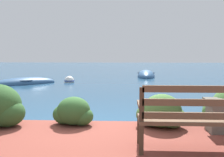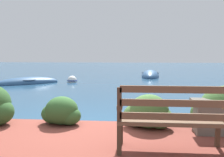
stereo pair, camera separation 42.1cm
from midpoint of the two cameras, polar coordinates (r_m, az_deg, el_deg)
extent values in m
plane|color=navy|center=(5.15, -7.97, -11.91)|extent=(80.00, 80.00, 0.00)
cube|color=#433123|center=(3.78, 3.01, -11.72)|extent=(0.06, 0.06, 0.40)
cube|color=#433123|center=(3.38, 3.05, -13.84)|extent=(0.06, 0.06, 0.40)
cube|color=brown|center=(3.59, 14.34, -9.10)|extent=(1.45, 0.48, 0.05)
cube|color=brown|center=(3.36, 15.12, -8.27)|extent=(1.38, 0.04, 0.09)
cube|color=brown|center=(3.33, 15.19, -5.34)|extent=(1.38, 0.04, 0.09)
cube|color=brown|center=(3.30, 15.27, -2.36)|extent=(1.38, 0.04, 0.09)
cube|color=#433123|center=(3.25, 3.10, -5.93)|extent=(0.06, 0.04, 0.45)
cube|color=brown|center=(3.47, 3.07, -5.97)|extent=(0.07, 0.43, 0.05)
ellipsoid|color=#284C23|center=(5.06, -25.04, -7.17)|extent=(0.64, 0.58, 0.50)
ellipsoid|color=#2D5628|center=(4.79, -11.29, -7.27)|extent=(0.62, 0.56, 0.53)
ellipsoid|color=#2D5628|center=(4.90, -13.11, -7.97)|extent=(0.47, 0.42, 0.37)
ellipsoid|color=#2D5628|center=(4.75, -9.51, -8.52)|extent=(0.44, 0.39, 0.34)
ellipsoid|color=#426B33|center=(4.60, 8.74, -7.31)|extent=(0.71, 0.64, 0.61)
ellipsoid|color=#426B33|center=(4.65, 6.22, -8.24)|extent=(0.53, 0.48, 0.43)
ellipsoid|color=#426B33|center=(4.61, 10.99, -8.68)|extent=(0.50, 0.45, 0.39)
ellipsoid|color=#426B33|center=(4.88, 21.58, -7.19)|extent=(0.69, 0.62, 0.55)
ellipsoid|color=#2D517A|center=(13.63, -20.27, -1.03)|extent=(3.19, 2.80, 0.60)
torus|color=#2D4157|center=(13.62, -20.30, -0.34)|extent=(1.43, 1.43, 0.07)
cube|color=#846647|center=(13.50, -22.30, -0.58)|extent=(0.59, 0.71, 0.04)
cube|color=#846647|center=(13.73, -18.65, -0.36)|extent=(0.59, 0.71, 0.04)
ellipsoid|color=#2D517A|center=(17.00, 7.09, 0.59)|extent=(1.40, 3.23, 0.82)
torus|color=#2D4157|center=(16.98, 7.10, 1.34)|extent=(1.25, 1.25, 0.07)
cube|color=#846647|center=(16.51, 7.09, 1.12)|extent=(0.92, 0.20, 0.04)
cube|color=#846647|center=(17.37, 7.11, 1.34)|extent=(0.92, 0.20, 0.04)
sphere|color=white|center=(13.84, -10.59, -0.50)|extent=(0.51, 0.51, 0.51)
torus|color=navy|center=(13.84, -10.59, -0.50)|extent=(0.57, 0.57, 0.06)
camera|label=1|loc=(0.21, -91.17, -0.12)|focal=40.00mm
camera|label=2|loc=(0.21, 88.83, 0.12)|focal=40.00mm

